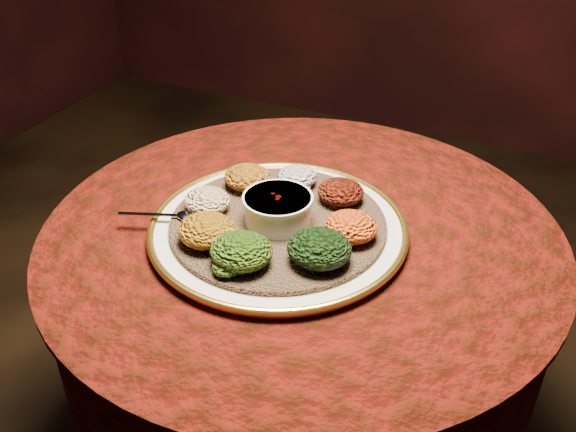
% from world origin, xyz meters
% --- Properties ---
extents(table, '(0.96, 0.96, 0.73)m').
position_xyz_m(table, '(0.00, 0.00, 0.55)').
color(table, black).
rests_on(table, ground).
extents(platter, '(0.59, 0.59, 0.02)m').
position_xyz_m(platter, '(-0.03, -0.04, 0.75)').
color(platter, silver).
rests_on(platter, table).
extents(injera, '(0.48, 0.48, 0.01)m').
position_xyz_m(injera, '(-0.03, -0.04, 0.76)').
color(injera, brown).
rests_on(injera, platter).
extents(stew_bowl, '(0.13, 0.13, 0.05)m').
position_xyz_m(stew_bowl, '(-0.03, -0.04, 0.79)').
color(stew_bowl, white).
rests_on(stew_bowl, injera).
extents(spoon, '(0.14, 0.06, 0.01)m').
position_xyz_m(spoon, '(-0.20, -0.10, 0.77)').
color(spoon, silver).
rests_on(spoon, injera).
extents(portion_ayib, '(0.08, 0.07, 0.04)m').
position_xyz_m(portion_ayib, '(-0.05, 0.10, 0.78)').
color(portion_ayib, beige).
rests_on(portion_ayib, injera).
extents(portion_kitfo, '(0.09, 0.08, 0.04)m').
position_xyz_m(portion_kitfo, '(0.05, 0.08, 0.78)').
color(portion_kitfo, black).
rests_on(portion_kitfo, injera).
extents(portion_tikil, '(0.09, 0.09, 0.04)m').
position_xyz_m(portion_tikil, '(0.10, -0.03, 0.78)').
color(portion_tikil, '#A86D0E').
rests_on(portion_tikil, injera).
extents(portion_gomen, '(0.11, 0.10, 0.05)m').
position_xyz_m(portion_gomen, '(0.08, -0.11, 0.79)').
color(portion_gomen, black).
rests_on(portion_gomen, injera).
extents(portion_mixveg, '(0.10, 0.10, 0.05)m').
position_xyz_m(portion_mixveg, '(-0.03, -0.17, 0.79)').
color(portion_mixveg, '#9A2E09').
rests_on(portion_mixveg, injera).
extents(portion_kik, '(0.10, 0.10, 0.05)m').
position_xyz_m(portion_kik, '(-0.11, -0.14, 0.79)').
color(portion_kik, '#9A560D').
rests_on(portion_kik, injera).
extents(portion_timatim, '(0.09, 0.08, 0.04)m').
position_xyz_m(portion_timatim, '(-0.16, -0.06, 0.78)').
color(portion_timatim, maroon).
rests_on(portion_timatim, injera).
extents(portion_shiro, '(0.09, 0.09, 0.04)m').
position_xyz_m(portion_shiro, '(-0.14, 0.05, 0.78)').
color(portion_shiro, '#9D5D13').
rests_on(portion_shiro, injera).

